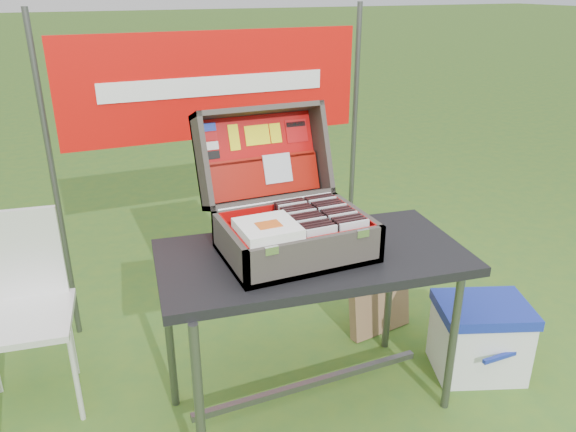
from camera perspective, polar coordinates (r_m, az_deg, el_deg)
name	(u,v)px	position (r m, az deg, el deg)	size (l,w,h in m)	color
ground	(300,418)	(2.66, 1.20, -19.83)	(80.00, 80.00, 0.00)	#396925
table	(311,333)	(2.49, 2.35, -11.83)	(1.25, 0.62, 0.78)	black
table_top	(312,257)	(2.30, 2.50, -4.20)	(1.25, 0.62, 0.04)	black
table_leg_fl	(200,411)	(2.16, -8.97, -18.99)	(0.04, 0.04, 0.74)	#59595B
table_leg_fr	(453,338)	(2.59, 16.45, -11.84)	(0.04, 0.04, 0.74)	#59595B
table_leg_bl	(169,336)	(2.56, -11.96, -11.85)	(0.04, 0.04, 0.74)	#59595B
table_leg_br	(390,285)	(2.93, 10.28, -6.92)	(0.04, 0.04, 0.74)	#59595B
table_brace	(310,384)	(2.65, 2.25, -16.65)	(1.10, 0.03, 0.03)	#59595B
suitcase	(290,190)	(2.23, 0.18, 2.70)	(0.58, 0.57, 0.51)	#433F39
suitcase_base_bottom	(296,251)	(2.27, 0.78, -3.61)	(0.58, 0.41, 0.02)	#433F39
suitcase_base_wall_front	(317,257)	(2.09, 2.96, -4.16)	(0.58, 0.02, 0.15)	#433F39
suitcase_base_wall_back	(277,219)	(2.41, -1.09, -0.33)	(0.58, 0.02, 0.15)	#433F39
suitcase_base_wall_left	(230,249)	(2.16, -5.94, -3.32)	(0.02, 0.41, 0.15)	#433F39
suitcase_base_wall_right	(356,226)	(2.36, 6.92, -0.98)	(0.02, 0.41, 0.15)	#433F39
suitcase_liner_floor	(296,248)	(2.27, 0.78, -3.29)	(0.53, 0.37, 0.01)	#C40401
suitcase_latch_left	(272,251)	(1.98, -1.68, -3.53)	(0.05, 0.01, 0.03)	silver
suitcase_latch_right	(363,233)	(2.13, 7.61, -1.76)	(0.05, 0.01, 0.03)	silver
suitcase_hinge	(276,202)	(2.39, -1.21, 1.47)	(0.02, 0.02, 0.52)	silver
suitcase_lid_back	(259,156)	(2.52, -3.00, 6.08)	(0.58, 0.41, 0.02)	#433F39
suitcase_lid_rim_far	(257,110)	(2.47, -3.12, 10.66)	(0.58, 0.02, 0.15)	#433F39
suitcase_lid_rim_near	(270,199)	(2.46, -1.88, 1.72)	(0.58, 0.02, 0.15)	#433F39
suitcase_lid_rim_left	(202,163)	(2.38, -8.75, 5.39)	(0.02, 0.41, 0.15)	#433F39
suitcase_lid_rim_right	(320,148)	(2.57, 3.31, 6.89)	(0.02, 0.41, 0.15)	#433F39
suitcase_lid_liner	(260,156)	(2.51, -2.89, 6.11)	(0.53, 0.36, 0.01)	#C40401
suitcase_liner_wall_front	(315,252)	(2.09, 2.80, -3.72)	(0.53, 0.01, 0.13)	#C40401
suitcase_liner_wall_back	(279,218)	(2.39, -0.97, -0.20)	(0.53, 0.01, 0.13)	#C40401
suitcase_liner_wall_left	(233,245)	(2.16, -5.59, -2.98)	(0.01, 0.37, 0.13)	#C40401
suitcase_liner_wall_right	(353,224)	(2.35, 6.63, -0.79)	(0.01, 0.37, 0.13)	#C40401
suitcase_lid_pocket	(264,177)	(2.49, -2.44, 3.96)	(0.51, 0.16, 0.03)	#870C03
suitcase_pocket_edge	(262,159)	(2.48, -2.66, 5.85)	(0.50, 0.02, 0.02)	#870C03
suitcase_pocket_cd	(277,168)	(2.49, -1.08, 4.86)	(0.13, 0.13, 0.01)	silver
lid_sticker_cc_a	(209,127)	(2.45, -7.99, 8.94)	(0.06, 0.03, 0.00)	#1933B2
lid_sticker_cc_b	(211,136)	(2.45, -7.86, 8.01)	(0.06, 0.03, 0.00)	#B40A0C
lid_sticker_cc_c	(212,146)	(2.44, -7.72, 7.09)	(0.06, 0.03, 0.00)	white
lid_sticker_cc_d	(213,155)	(2.44, -7.59, 6.16)	(0.06, 0.03, 0.00)	black
lid_card_neon_tall	(234,137)	(2.47, -5.50, 7.95)	(0.05, 0.11, 0.00)	yellow
lid_card_neon_main	(257,135)	(2.51, -3.14, 8.22)	(0.11, 0.09, 0.00)	yellow
lid_card_neon_small	(276,133)	(2.54, -1.27, 8.42)	(0.05, 0.09, 0.00)	yellow
lid_sticker_band	(296,131)	(2.58, 0.87, 8.65)	(0.10, 0.10, 0.00)	#B40A0C
lid_sticker_band_bar	(296,124)	(2.58, 0.78, 9.30)	(0.09, 0.02, 0.00)	black
cd_left_0	(321,245)	(2.12, 3.42, -2.99)	(0.13, 0.01, 0.15)	silver
cd_left_1	(319,243)	(2.14, 3.15, -2.75)	(0.13, 0.01, 0.15)	black
cd_left_2	(316,241)	(2.16, 2.88, -2.51)	(0.13, 0.01, 0.15)	black
cd_left_3	(314,238)	(2.17, 2.62, -2.28)	(0.13, 0.01, 0.15)	black
cd_left_4	(311,236)	(2.19, 2.37, -2.05)	(0.13, 0.01, 0.15)	silver
cd_left_5	(309,234)	(2.21, 2.11, -1.83)	(0.13, 0.01, 0.15)	black
cd_left_6	(306,232)	(2.23, 1.87, -1.61)	(0.13, 0.01, 0.15)	black
cd_left_7	(304,230)	(2.25, 1.62, -1.39)	(0.13, 0.01, 0.15)	black
cd_left_8	(302,227)	(2.27, 1.38, -1.17)	(0.13, 0.01, 0.15)	silver
cd_left_9	(299,225)	(2.29, 1.15, -0.96)	(0.13, 0.01, 0.15)	black
cd_left_10	(297,223)	(2.30, 0.92, -0.76)	(0.13, 0.01, 0.15)	black
cd_left_11	(295,221)	(2.32, 0.69, -0.55)	(0.13, 0.01, 0.15)	black
cd_left_12	(293,219)	(2.34, 0.46, -0.35)	(0.13, 0.01, 0.15)	silver
cd_left_13	(290,218)	(2.36, 0.24, -0.16)	(0.13, 0.01, 0.15)	black
cd_left_14	(288,216)	(2.38, 0.03, 0.04)	(0.13, 0.01, 0.15)	black
cd_right_0	(354,239)	(2.18, 6.68, -2.35)	(0.13, 0.01, 0.15)	silver
cd_right_1	(351,237)	(2.20, 6.39, -2.12)	(0.13, 0.01, 0.15)	black
cd_right_2	(348,235)	(2.22, 6.11, -1.90)	(0.13, 0.01, 0.15)	black
cd_right_3	(345,232)	(2.23, 5.83, -1.68)	(0.13, 0.01, 0.15)	black
cd_right_4	(342,230)	(2.25, 5.55, -1.46)	(0.13, 0.01, 0.15)	silver
cd_right_5	(340,228)	(2.27, 5.28, -1.25)	(0.13, 0.01, 0.15)	black
cd_right_6	(337,226)	(2.29, 5.02, -1.04)	(0.13, 0.01, 0.15)	black
cd_right_7	(335,224)	(2.31, 4.75, -0.83)	(0.13, 0.01, 0.15)	black
cd_right_8	(332,222)	(2.32, 4.49, -0.62)	(0.13, 0.01, 0.15)	silver
cd_right_9	(330,220)	(2.34, 4.24, -0.42)	(0.13, 0.01, 0.15)	black
cd_right_10	(327,218)	(2.36, 3.99, -0.23)	(0.13, 0.01, 0.15)	black
cd_right_11	(325,216)	(2.38, 3.74, -0.03)	(0.13, 0.01, 0.15)	black
cd_right_12	(322,214)	(2.40, 3.50, 0.16)	(0.13, 0.01, 0.15)	silver
cd_right_13	(320,213)	(2.42, 3.26, 0.35)	(0.13, 0.01, 0.15)	black
cd_right_14	(318,211)	(2.43, 3.02, 0.53)	(0.13, 0.01, 0.15)	black
songbook_0	(268,232)	(2.09, -2.07, -1.62)	(0.22, 0.22, 0.01)	white
songbook_1	(268,231)	(2.09, -2.07, -1.50)	(0.22, 0.22, 0.01)	white
songbook_2	(268,229)	(2.09, -2.07, -1.37)	(0.22, 0.22, 0.01)	white
songbook_3	(268,228)	(2.09, -2.07, -1.25)	(0.22, 0.22, 0.01)	white
songbook_4	(268,227)	(2.09, -2.08, -1.12)	(0.22, 0.22, 0.01)	white
songbook_5	(268,226)	(2.08, -2.08, -1.00)	(0.22, 0.22, 0.01)	white
songbook_6	(268,225)	(2.08, -2.08, -0.87)	(0.22, 0.22, 0.01)	white
songbook_graphic	(269,225)	(2.07, -1.98, -0.87)	(0.09, 0.07, 0.00)	#D85919
cooler	(479,338)	(2.96, 18.87, -11.62)	(0.43, 0.33, 0.38)	white
cooler_body	(479,342)	(2.97, 18.81, -12.03)	(0.41, 0.31, 0.33)	white
cooler_lid	(484,309)	(2.87, 19.28, -8.89)	(0.43, 0.33, 0.05)	#172A99
cooler_handle	(506,355)	(2.85, 21.25, -13.05)	(0.26, 0.02, 0.02)	#172A99
chair	(23,322)	(2.71, -25.31, -9.73)	(0.41, 0.45, 0.89)	silver
chair_seat	(23,320)	(2.70, -25.35, -9.55)	(0.41, 0.41, 0.03)	silver
chair_backrest	(14,255)	(2.77, -26.09, -3.60)	(0.41, 0.03, 0.43)	silver
chair_leg_fr	(76,377)	(2.67, -20.75, -15.05)	(0.02, 0.02, 0.46)	silver
chair_leg_br	(71,334)	(2.96, -21.22, -11.14)	(0.02, 0.02, 0.46)	silver
chair_upright_right	(56,250)	(2.77, -22.52, -3.25)	(0.02, 0.02, 0.43)	silver
cardboard_box	(379,299)	(3.14, 9.26, -8.30)	(0.37, 0.06, 0.39)	#946D4D
banner_post_left	(55,188)	(3.03, -22.58, 2.67)	(0.03, 0.03, 1.70)	#59595B
banner_post_right	(353,150)	(3.46, 6.65, 6.64)	(0.03, 0.03, 1.70)	#59595B
banner	(216,85)	(3.03, -7.37, 13.03)	(1.60, 0.01, 0.55)	#C10B07
banner_text	(216,86)	(3.02, -7.31, 12.99)	(1.20, 0.00, 0.10)	white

